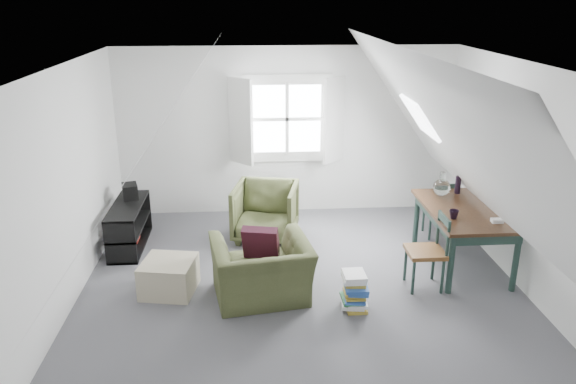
{
  "coord_description": "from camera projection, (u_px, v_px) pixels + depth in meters",
  "views": [
    {
      "loc": [
        -0.54,
        -5.41,
        3.18
      ],
      "look_at": [
        -0.13,
        0.6,
        1.06
      ],
      "focal_mm": 35.0,
      "sensor_mm": 36.0,
      "label": 1
    }
  ],
  "objects": [
    {
      "name": "floor",
      "position": [
        303.0,
        300.0,
        6.19
      ],
      "size": [
        5.5,
        5.5,
        0.0
      ],
      "primitive_type": "plane",
      "color": "#515156",
      "rests_on": "ground"
    },
    {
      "name": "ceiling",
      "position": [
        306.0,
        70.0,
        5.35
      ],
      "size": [
        5.5,
        5.5,
        0.0
      ],
      "primitive_type": "plane",
      "rotation": [
        3.14,
        0.0,
        0.0
      ],
      "color": "white",
      "rests_on": "wall_back"
    },
    {
      "name": "wall_back",
      "position": [
        287.0,
        132.0,
        8.36
      ],
      "size": [
        5.0,
        0.0,
        5.0
      ],
      "primitive_type": "plane",
      "rotation": [
        1.57,
        0.0,
        0.0
      ],
      "color": "white",
      "rests_on": "ground"
    },
    {
      "name": "wall_front",
      "position": [
        351.0,
        355.0,
        3.18
      ],
      "size": [
        5.0,
        0.0,
        5.0
      ],
      "primitive_type": "plane",
      "rotation": [
        -1.57,
        0.0,
        0.0
      ],
      "color": "white",
      "rests_on": "ground"
    },
    {
      "name": "wall_left",
      "position": [
        56.0,
        199.0,
        5.61
      ],
      "size": [
        0.0,
        5.5,
        5.5
      ],
      "primitive_type": "plane",
      "rotation": [
        1.57,
        0.0,
        1.57
      ],
      "color": "white",
      "rests_on": "ground"
    },
    {
      "name": "wall_right",
      "position": [
        540.0,
        188.0,
        5.93
      ],
      "size": [
        0.0,
        5.5,
        5.5
      ],
      "primitive_type": "plane",
      "rotation": [
        1.57,
        0.0,
        -1.57
      ],
      "color": "white",
      "rests_on": "ground"
    },
    {
      "name": "slope_left",
      "position": [
        148.0,
        146.0,
        5.5
      ],
      "size": [
        3.19,
        5.5,
        4.48
      ],
      "primitive_type": "plane",
      "rotation": [
        0.0,
        2.19,
        0.0
      ],
      "color": "white",
      "rests_on": "wall_left"
    },
    {
      "name": "slope_right",
      "position": [
        457.0,
        141.0,
        5.7
      ],
      "size": [
        3.19,
        5.5,
        4.48
      ],
      "primitive_type": "plane",
      "rotation": [
        0.0,
        -2.19,
        0.0
      ],
      "color": "white",
      "rests_on": "wall_right"
    },
    {
      "name": "dormer_window",
      "position": [
        287.0,
        119.0,
        8.22
      ],
      "size": [
        1.71,
        0.35,
        1.3
      ],
      "color": "white",
      "rests_on": "wall_back"
    },
    {
      "name": "skylight",
      "position": [
        420.0,
        118.0,
        6.93
      ],
      "size": [
        0.35,
        0.75,
        0.47
      ],
      "primitive_type": "cube",
      "rotation": [
        0.0,
        0.95,
        0.0
      ],
      "color": "white",
      "rests_on": "slope_right"
    },
    {
      "name": "armchair_near",
      "position": [
        262.0,
        298.0,
        6.23
      ],
      "size": [
        1.17,
        1.07,
        0.67
      ],
      "primitive_type": "imported",
      "rotation": [
        0.0,
        0.0,
        3.31
      ],
      "color": "#3F4723",
      "rests_on": "floor"
    },
    {
      "name": "armchair_far",
      "position": [
        266.0,
        237.0,
        7.78
      ],
      "size": [
        0.98,
        1.0,
        0.77
      ],
      "primitive_type": "imported",
      "rotation": [
        0.0,
        0.0,
        -0.21
      ],
      "color": "#3F4723",
      "rests_on": "floor"
    },
    {
      "name": "throw_pillow",
      "position": [
        261.0,
        243.0,
        6.17
      ],
      "size": [
        0.43,
        0.3,
        0.41
      ],
      "primitive_type": "cube",
      "rotation": [
        0.31,
        0.0,
        -0.21
      ],
      "color": "#3D1021",
      "rests_on": "armchair_near"
    },
    {
      "name": "ottoman",
      "position": [
        169.0,
        276.0,
        6.31
      ],
      "size": [
        0.65,
        0.65,
        0.38
      ],
      "primitive_type": "cube",
      "rotation": [
        0.0,
        0.0,
        -0.18
      ],
      "color": "tan",
      "rests_on": "floor"
    },
    {
      "name": "dining_table",
      "position": [
        464.0,
        216.0,
        6.78
      ],
      "size": [
        0.9,
        1.5,
        0.75
      ],
      "rotation": [
        0.0,
        0.0,
        -0.05
      ],
      "color": "black",
      "rests_on": "floor"
    },
    {
      "name": "demijohn",
      "position": [
        442.0,
        187.0,
        7.11
      ],
      "size": [
        0.22,
        0.22,
        0.31
      ],
      "rotation": [
        0.0,
        0.0,
        -0.14
      ],
      "color": "silver",
      "rests_on": "dining_table"
    },
    {
      "name": "vase_twigs",
      "position": [
        458.0,
        184.0,
        7.22
      ],
      "size": [
        0.07,
        0.08,
        0.57
      ],
      "rotation": [
        0.0,
        0.0,
        0.26
      ],
      "color": "black",
      "rests_on": "dining_table"
    },
    {
      "name": "cup",
      "position": [
        453.0,
        218.0,
        6.44
      ],
      "size": [
        0.14,
        0.14,
        0.1
      ],
      "primitive_type": "imported",
      "rotation": [
        0.0,
        0.0,
        -0.29
      ],
      "color": "black",
      "rests_on": "dining_table"
    },
    {
      "name": "paper_box",
      "position": [
        497.0,
        221.0,
        6.33
      ],
      "size": [
        0.13,
        0.09,
        0.04
      ],
      "primitive_type": "cube",
      "rotation": [
        0.0,
        0.0,
        -0.03
      ],
      "color": "white",
      "rests_on": "dining_table"
    },
    {
      "name": "dining_chair_far",
      "position": [
        440.0,
        207.0,
        7.69
      ],
      "size": [
        0.38,
        0.38,
        0.82
      ],
      "rotation": [
        0.0,
        0.0,
        3.0
      ],
      "color": "brown",
      "rests_on": "floor"
    },
    {
      "name": "dining_chair_near",
      "position": [
        428.0,
        250.0,
        6.33
      ],
      "size": [
        0.41,
        0.41,
        0.87
      ],
      "rotation": [
        0.0,
        0.0,
        -1.6
      ],
      "color": "brown",
      "rests_on": "floor"
    },
    {
      "name": "media_shelf",
      "position": [
        129.0,
        229.0,
        7.39
      ],
      "size": [
        0.38,
        1.15,
        0.59
      ],
      "rotation": [
        0.0,
        0.0,
        -0.01
      ],
      "color": "black",
      "rests_on": "floor"
    },
    {
      "name": "electronics_box",
      "position": [
        130.0,
        192.0,
        7.53
      ],
      "size": [
        0.26,
        0.31,
        0.21
      ],
      "primitive_type": "cube",
      "rotation": [
        0.0,
        0.0,
        0.27
      ],
      "color": "black",
      "rests_on": "media_shelf"
    },
    {
      "name": "magazine_stack",
      "position": [
        355.0,
        291.0,
        5.96
      ],
      "size": [
        0.3,
        0.36,
        0.41
      ],
      "rotation": [
        0.0,
        0.0,
        0.0
      ],
      "color": "#B29933",
      "rests_on": "floor"
    }
  ]
}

